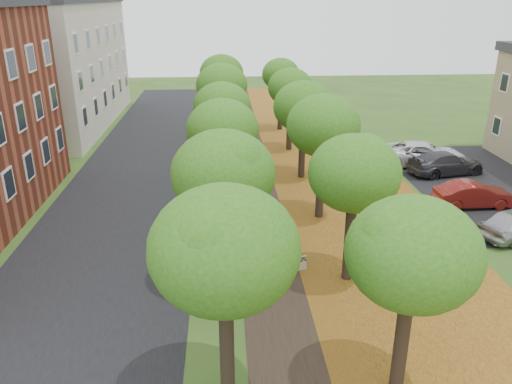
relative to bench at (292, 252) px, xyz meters
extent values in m
cube|color=black|center=(-8.11, 7.51, -0.44)|extent=(8.00, 70.00, 0.01)
cube|color=black|center=(-0.61, 7.51, -0.44)|extent=(3.20, 70.00, 0.01)
cube|color=#A16F1D|center=(4.39, 7.51, -0.44)|extent=(7.50, 70.00, 0.01)
cube|color=black|center=(12.89, 8.51, -0.44)|extent=(9.00, 16.00, 0.01)
cylinder|color=black|center=(-2.81, -7.49, 1.26)|extent=(0.40, 0.40, 3.40)
ellipsoid|color=#276314|center=(-2.81, -7.49, 4.08)|extent=(3.45, 3.45, 2.93)
cylinder|color=black|center=(-2.81, -1.49, 1.26)|extent=(0.40, 0.40, 3.40)
ellipsoid|color=#276314|center=(-2.81, -1.49, 4.08)|extent=(3.45, 3.45, 2.93)
cylinder|color=black|center=(-2.81, 4.51, 1.26)|extent=(0.40, 0.40, 3.40)
ellipsoid|color=#276314|center=(-2.81, 4.51, 4.08)|extent=(3.45, 3.45, 2.93)
cylinder|color=black|center=(-2.81, 10.51, 1.26)|extent=(0.40, 0.40, 3.40)
ellipsoid|color=#276314|center=(-2.81, 10.51, 4.08)|extent=(3.45, 3.45, 2.93)
cylinder|color=black|center=(-2.81, 16.51, 1.26)|extent=(0.40, 0.40, 3.40)
ellipsoid|color=#276314|center=(-2.81, 16.51, 4.08)|extent=(3.45, 3.45, 2.93)
cylinder|color=black|center=(-2.81, 22.51, 1.26)|extent=(0.40, 0.40, 3.40)
ellipsoid|color=#276314|center=(-2.81, 22.51, 4.08)|extent=(3.45, 3.45, 2.93)
cylinder|color=black|center=(1.99, -7.49, 1.26)|extent=(0.40, 0.40, 3.40)
ellipsoid|color=#276314|center=(1.99, -7.49, 4.08)|extent=(3.45, 3.45, 2.93)
cylinder|color=black|center=(1.99, -1.49, 1.26)|extent=(0.40, 0.40, 3.40)
ellipsoid|color=#276314|center=(1.99, -1.49, 4.08)|extent=(3.45, 3.45, 2.93)
cylinder|color=black|center=(1.99, 4.51, 1.26)|extent=(0.40, 0.40, 3.40)
ellipsoid|color=#276314|center=(1.99, 4.51, 4.08)|extent=(3.45, 3.45, 2.93)
cylinder|color=black|center=(1.99, 10.51, 1.26)|extent=(0.40, 0.40, 3.40)
ellipsoid|color=#276314|center=(1.99, 10.51, 4.08)|extent=(3.45, 3.45, 2.93)
cylinder|color=black|center=(1.99, 16.51, 1.26)|extent=(0.40, 0.40, 3.40)
ellipsoid|color=#276314|center=(1.99, 16.51, 4.08)|extent=(3.45, 3.45, 2.93)
cylinder|color=black|center=(1.99, 22.51, 1.26)|extent=(0.40, 0.40, 3.40)
ellipsoid|color=#276314|center=(1.99, 22.51, 4.08)|extent=(3.45, 3.45, 2.93)
cube|color=beige|center=(-17.61, 25.51, 4.56)|extent=(10.00, 20.00, 10.00)
cube|color=#2D2D33|center=(-17.61, 25.51, 9.76)|extent=(10.30, 20.30, 0.40)
cube|color=#29342C|center=(0.06, 0.02, 0.01)|extent=(0.91, 1.87, 0.04)
cube|color=#29342C|center=(-0.19, -0.05, 0.28)|extent=(0.50, 1.76, 0.26)
cube|color=silver|center=(0.27, -0.78, -0.22)|extent=(0.50, 0.19, 0.45)
cube|color=silver|center=(-0.15, 0.81, -0.22)|extent=(0.50, 0.19, 0.45)
cube|color=silver|center=(0.27, -0.78, 0.19)|extent=(0.45, 0.17, 0.04)
cube|color=silver|center=(-0.15, 0.81, 0.19)|extent=(0.45, 0.17, 0.04)
imported|color=maroon|center=(10.39, 5.23, 0.23)|extent=(4.11, 1.49, 1.35)
imported|color=#36363B|center=(11.14, 10.46, 0.27)|extent=(5.19, 2.94, 1.42)
imported|color=silver|center=(10.39, 12.16, 0.33)|extent=(6.02, 3.88, 1.54)
camera|label=1|loc=(-2.75, -18.46, 10.01)|focal=35.00mm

